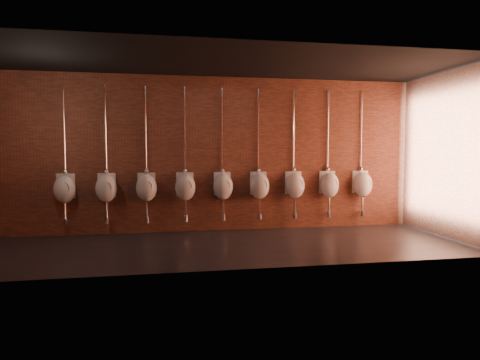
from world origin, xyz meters
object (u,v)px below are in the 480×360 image
object	(u,v)px
urinal_1	(106,188)
urinal_5	(260,185)
urinal_3	(185,187)
urinal_0	(65,188)
urinal_6	(295,185)
urinal_8	(363,184)
urinal_7	(329,184)
urinal_4	(223,186)
urinal_2	(146,187)

from	to	relation	value
urinal_1	urinal_5	xyz separation A→B (m)	(3.09, 0.00, 0.00)
urinal_1	urinal_3	bearing A→B (deg)	0.00
urinal_0	urinal_3	bearing A→B (deg)	0.00
urinal_0	urinal_6	xyz separation A→B (m)	(4.64, 0.00, 0.00)
urinal_0	urinal_5	xyz separation A→B (m)	(3.87, 0.00, 0.00)
urinal_0	urinal_8	xyz separation A→B (m)	(6.19, 0.00, 0.00)
urinal_7	urinal_8	size ratio (longest dim) A/B	1.00
urinal_5	urinal_7	size ratio (longest dim) A/B	1.00
urinal_0	urinal_8	distance (m)	6.19
urinal_5	urinal_3	bearing A→B (deg)	180.00
urinal_0	urinal_6	distance (m)	4.64
urinal_7	urinal_4	bearing A→B (deg)	180.00
urinal_4	urinal_0	bearing A→B (deg)	180.00
urinal_1	urinal_8	bearing A→B (deg)	0.00
urinal_3	urinal_4	size ratio (longest dim) A/B	1.00
urinal_0	urinal_5	distance (m)	3.87
urinal_5	urinal_2	bearing A→B (deg)	180.00
urinal_5	urinal_8	xyz separation A→B (m)	(2.32, 0.00, 0.00)
urinal_8	urinal_6	bearing A→B (deg)	180.00
urinal_1	urinal_7	size ratio (longest dim) A/B	1.00
urinal_2	urinal_4	distance (m)	1.55
urinal_7	urinal_2	bearing A→B (deg)	180.00
urinal_2	urinal_6	bearing A→B (deg)	0.00
urinal_0	urinal_2	distance (m)	1.55
urinal_6	urinal_8	size ratio (longest dim) A/B	1.00
urinal_4	urinal_8	xyz separation A→B (m)	(3.09, 0.00, 0.00)
urinal_0	urinal_4	size ratio (longest dim) A/B	1.00
urinal_0	urinal_5	bearing A→B (deg)	0.00
urinal_2	urinal_6	xyz separation A→B (m)	(3.09, 0.00, 0.00)
urinal_6	urinal_8	distance (m)	1.55
urinal_3	urinal_5	bearing A→B (deg)	0.00
urinal_6	urinal_8	xyz separation A→B (m)	(1.55, 0.00, 0.00)
urinal_1	urinal_3	xyz separation A→B (m)	(1.55, 0.00, 0.00)
urinal_0	urinal_2	xyz separation A→B (m)	(1.55, 0.00, 0.00)
urinal_4	urinal_8	size ratio (longest dim) A/B	1.00
urinal_1	urinal_2	distance (m)	0.77
urinal_6	urinal_0	bearing A→B (deg)	180.00
urinal_2	urinal_5	world-z (taller)	same
urinal_2	urinal_6	distance (m)	3.09
urinal_8	urinal_4	bearing A→B (deg)	180.00
urinal_7	urinal_0	bearing A→B (deg)	180.00
urinal_2	urinal_4	xyz separation A→B (m)	(1.55, 0.00, 0.00)
urinal_1	urinal_7	world-z (taller)	same
urinal_0	urinal_4	distance (m)	3.09
urinal_2	urinal_7	size ratio (longest dim) A/B	1.00
urinal_1	urinal_2	xyz separation A→B (m)	(0.77, 0.00, 0.00)
urinal_0	urinal_4	bearing A→B (deg)	0.00
urinal_4	urinal_6	xyz separation A→B (m)	(1.55, 0.00, 0.00)
urinal_3	urinal_4	bearing A→B (deg)	0.00
urinal_0	urinal_5	world-z (taller)	same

